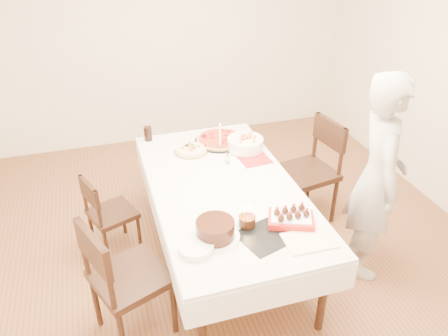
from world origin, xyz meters
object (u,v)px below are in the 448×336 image
object	(u,v)px
pizza_pepperoni	(220,140)
pasta_bowl	(245,144)
taper_candle	(220,137)
layer_cake	(215,230)
chair_left_dessert	(131,278)
pizza_white	(191,150)
chair_left_savory	(112,213)
birthday_cake	(247,217)
dining_table	(224,223)
person	(377,179)
chair_right_savory	(307,173)
strawberry_box	(291,219)
cola_glass	(148,134)

from	to	relation	value
pizza_pepperoni	pasta_bowl	xyz separation A→B (m)	(0.18, -0.22, 0.04)
taper_candle	layer_cake	world-z (taller)	taper_candle
chair_left_dessert	pizza_white	bearing A→B (deg)	-143.21
chair_left_dessert	chair_left_savory	bearing A→B (deg)	-108.26
chair_left_savory	pasta_bowl	size ratio (longest dim) A/B	2.36
taper_candle	pasta_bowl	bearing A→B (deg)	-12.42
pizza_white	birthday_cake	distance (m)	1.17
dining_table	birthday_cake	size ratio (longest dim) A/B	16.14
person	birthday_cake	distance (m)	1.12
chair_right_savory	strawberry_box	distance (m)	1.17
chair_left_dessert	taper_candle	bearing A→B (deg)	-152.79
chair_right_savory	strawberry_box	size ratio (longest dim) A/B	3.20
chair_left_savory	taper_candle	distance (m)	1.17
taper_candle	strawberry_box	bearing A→B (deg)	-81.95
chair_right_savory	cola_glass	world-z (taller)	chair_right_savory
dining_table	chair_right_savory	world-z (taller)	chair_right_savory
chair_left_dessert	layer_cake	xyz separation A→B (m)	(0.59, -0.05, 0.31)
chair_right_savory	cola_glass	size ratio (longest dim) A/B	7.30
dining_table	chair_right_savory	xyz separation A→B (m)	(0.93, 0.34, 0.13)
chair_left_dessert	cola_glass	bearing A→B (deg)	-125.72
person	pizza_white	size ratio (longest dim) A/B	5.39
chair_right_savory	pizza_pepperoni	distance (m)	0.89
cola_glass	layer_cake	xyz separation A→B (m)	(0.21, -1.58, -0.00)
chair_right_savory	layer_cake	bearing A→B (deg)	-151.25
dining_table	chair_left_savory	distance (m)	0.98
person	pasta_bowl	size ratio (longest dim) A/B	5.24
taper_candle	person	bearing A→B (deg)	-45.82
person	cola_glass	bearing A→B (deg)	69.19
cola_glass	person	bearing A→B (deg)	-41.74
birthday_cake	chair_left_dessert	bearing A→B (deg)	-179.44
pizza_pepperoni	birthday_cake	xyz separation A→B (m)	(-0.19, -1.29, 0.06)
chair_left_savory	layer_cake	world-z (taller)	layer_cake
chair_left_dessert	person	size ratio (longest dim) A/B	0.58
pizza_white	cola_glass	size ratio (longest dim) A/B	2.30
pasta_bowl	taper_candle	xyz separation A→B (m)	(-0.23, 0.05, 0.08)
person	pasta_bowl	xyz separation A→B (m)	(-0.75, 0.95, -0.05)
person	taper_candle	xyz separation A→B (m)	(-0.97, 1.00, 0.03)
taper_candle	cola_glass	xyz separation A→B (m)	(-0.60, 0.40, -0.07)
person	strawberry_box	world-z (taller)	person
pasta_bowl	cola_glass	distance (m)	0.94
chair_right_savory	strawberry_box	xyz separation A→B (m)	(-0.62, -0.94, 0.28)
person	cola_glass	world-z (taller)	person
pizza_white	layer_cake	bearing A→B (deg)	-95.69
pizza_pepperoni	layer_cake	bearing A→B (deg)	-107.86
chair_right_savory	pasta_bowl	xyz separation A→B (m)	(-0.56, 0.19, 0.30)
pizza_white	birthday_cake	xyz separation A→B (m)	(0.13, -1.16, 0.06)
person	cola_glass	xyz separation A→B (m)	(-1.57, 1.41, -0.04)
chair_left_dessert	pasta_bowl	world-z (taller)	chair_left_dessert
dining_table	pasta_bowl	size ratio (longest dim) A/B	6.50
layer_cake	strawberry_box	distance (m)	0.55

